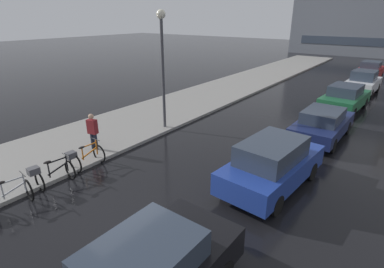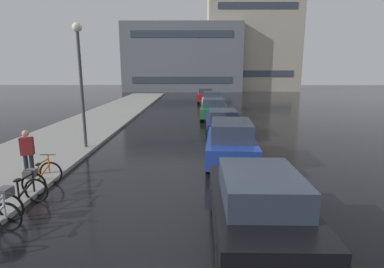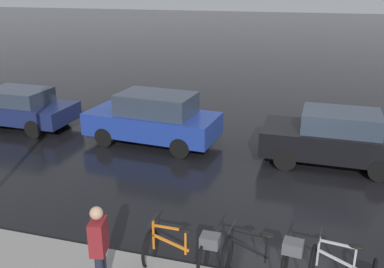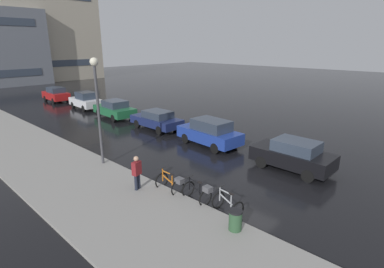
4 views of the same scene
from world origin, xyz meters
name	(u,v)px [view 1 (image 1 of 4)]	position (x,y,z in m)	size (l,w,h in m)	color
ground_plane	(114,231)	(0.00, 0.00, 0.00)	(140.00, 140.00, 0.00)	black
sidewalk_kerb	(177,107)	(-6.00, 10.00, 0.07)	(4.80, 60.00, 0.14)	gray
bicycle_nearest	(11,196)	(-3.34, -1.10, 0.40)	(0.84, 1.16, 0.98)	black
bicycle_second	(51,174)	(-3.47, 0.25, 0.49)	(0.81, 1.41, 0.98)	black
bicycle_third	(84,157)	(-3.67, 1.69, 0.49)	(0.76, 1.37, 1.02)	black
car_blue	(272,164)	(2.48, 4.66, 0.87)	(2.21, 4.46, 1.72)	navy
car_navy	(322,124)	(2.68, 10.12, 0.74)	(1.94, 4.37, 1.45)	navy
car_green	(345,98)	(2.54, 15.67, 0.79)	(2.22, 4.51, 1.58)	#1E6038
car_white	(363,82)	(2.70, 21.10, 0.84)	(2.02, 4.07, 1.72)	silver
car_red	(370,70)	(2.34, 27.24, 0.83)	(1.88, 3.88, 1.64)	#AD1919
pedestrian	(93,131)	(-4.64, 2.86, 0.96)	(0.44, 0.32, 1.70)	#1E2333
streetlamp	(162,53)	(-4.06, 6.69, 3.81)	(0.42, 0.42, 5.69)	#424247
building_facade_main	(373,13)	(-0.94, 47.59, 5.76)	(20.37, 7.35, 11.52)	slate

